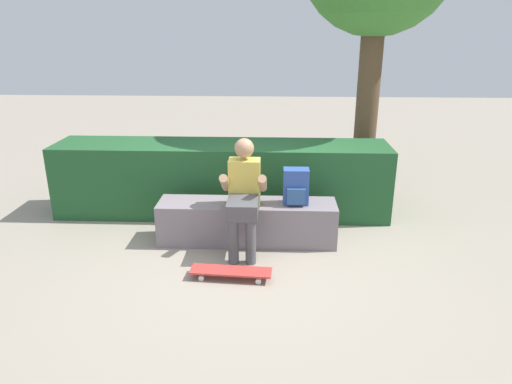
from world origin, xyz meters
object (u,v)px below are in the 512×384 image
bench_main (247,222)px  backpack_on_bench (296,187)px  skateboard_near_person (231,271)px  person_skater (244,193)px

bench_main → backpack_on_bench: backpack_on_bench is taller
skateboard_near_person → person_skater: bearing=82.0°
person_skater → bench_main: bearing=84.4°
skateboard_near_person → backpack_on_bench: backpack_on_bench is taller
bench_main → backpack_on_bench: (0.54, -0.01, 0.43)m
bench_main → skateboard_near_person: bearing=-97.4°
bench_main → backpack_on_bench: 0.69m
skateboard_near_person → backpack_on_bench: (0.65, 0.84, 0.59)m
bench_main → backpack_on_bench: bearing=-1.0°
person_skater → skateboard_near_person: person_skater is taller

